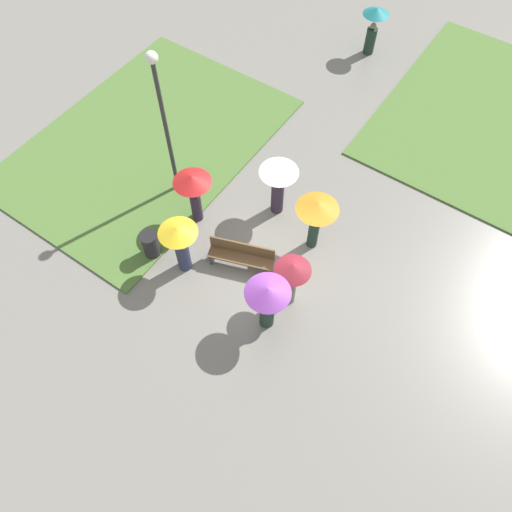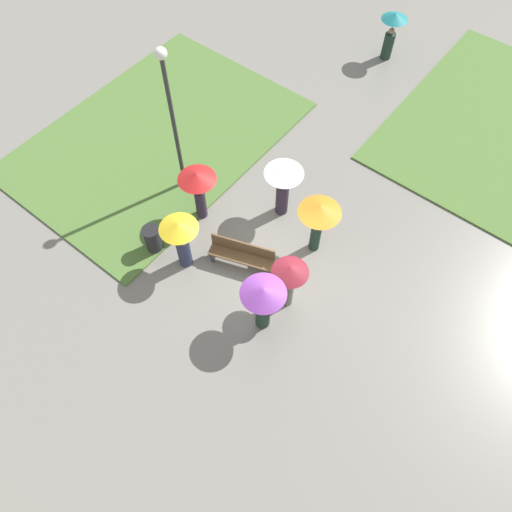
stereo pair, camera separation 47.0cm
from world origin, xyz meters
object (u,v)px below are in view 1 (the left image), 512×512
Objects in this scene: crowd_person_maroon at (292,275)px; crowd_person_yellow at (180,241)px; trash_bin at (151,245)px; crowd_person_white at (278,179)px; lamp_post at (163,111)px; crowd_person_orange at (317,212)px; crowd_person_red at (193,187)px; lone_walker_far_path at (374,24)px; park_bench at (241,255)px; crowd_person_purple at (268,299)px.

crowd_person_maroon is 0.97× the size of crowd_person_yellow.
crowd_person_white reaches higher than trash_bin.
lamp_post is at bearing 140.56° from crowd_person_white.
crowd_person_white is at bearing 18.96° from lamp_post.
lamp_post reaches higher than crowd_person_white.
crowd_person_orange is at bearing -75.60° from crowd_person_maroon.
crowd_person_orange is at bearing 6.88° from lamp_post.
lone_walker_far_path is (0.54, 10.02, -0.23)m from crowd_person_red.
lone_walker_far_path reaches higher than trash_bin.
crowd_person_maroon reaches higher than park_bench.
trash_bin is 0.49× the size of crowd_person_red.
crowd_person_orange reaches higher than crowd_person_yellow.
crowd_person_white is 1.03× the size of crowd_person_yellow.
crowd_person_purple reaches higher than crowd_person_maroon.
crowd_person_white is (3.05, 1.05, -1.71)m from lamp_post.
park_bench is 2.13m from crowd_person_purple.
crowd_person_yellow is 11.59m from lone_walker_far_path.
crowd_person_red is at bearing 81.29° from trash_bin.
crowd_person_white is at bearing 9.92° from crowd_person_purple.
crowd_person_red is 2.42m from crowd_person_white.
trash_bin is 1.35m from crowd_person_yellow.
crowd_person_white reaches higher than crowd_person_red.
lamp_post is 5.32× the size of trash_bin.
crowd_person_white is 3.35m from crowd_person_yellow.
trash_bin is at bearing 20.21° from lone_walker_far_path.
crowd_person_white is 1.08× the size of lone_walker_far_path.
lone_walker_far_path reaches higher than park_bench.
trash_bin is 0.47× the size of crowd_person_orange.
trash_bin is 0.47× the size of crowd_person_white.
park_bench is at bearing -142.00° from crowd_person_white.
lamp_post is 9.81m from lone_walker_far_path.
lamp_post reaches higher than crowd_person_maroon.
crowd_person_purple is at bearing -54.43° from park_bench.
crowd_person_purple is at bearing -119.28° from crowd_person_white.
crowd_person_orange is (4.60, 0.56, -1.57)m from lamp_post.
lone_walker_far_path is at bearing 79.27° from lamp_post.
park_bench is 2.04× the size of trash_bin.
crowd_person_yellow is 1.05× the size of lone_walker_far_path.
crowd_person_orange is at bearing -76.06° from crowd_person_white.
trash_bin is 0.51× the size of lone_walker_far_path.
crowd_person_red is (-3.35, -1.13, -0.11)m from crowd_person_orange.
trash_bin is at bearing -172.67° from park_bench.
park_bench is at bearing 151.80° from crowd_person_red.
crowd_person_yellow is at bearing -166.46° from crowd_person_white.
crowd_person_red is 10.04m from lone_walker_far_path.
crowd_person_purple is 2.85m from crowd_person_orange.
crowd_person_purple is (3.92, 0.07, 0.87)m from trash_bin.
trash_bin reaches higher than park_bench.
crowd_person_orange is at bearing 33.14° from park_bench.
crowd_person_purple is 2.89m from crowd_person_yellow.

